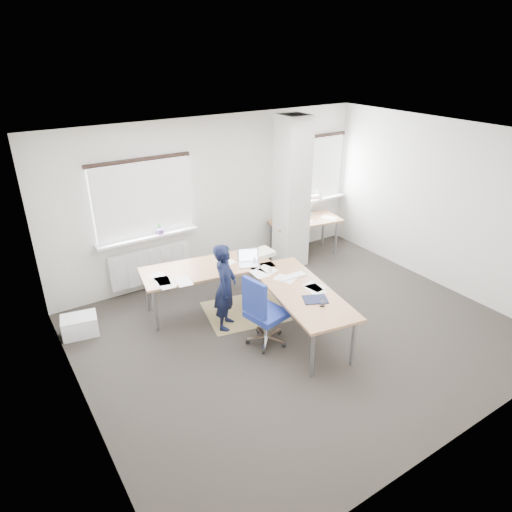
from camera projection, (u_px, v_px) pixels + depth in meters
ground at (298, 332)px, 6.73m from camera, size 6.00×6.00×0.00m
room_shell at (294, 209)px, 6.42m from camera, size 6.04×5.04×2.82m
floor_mat at (245, 311)px, 7.25m from camera, size 1.39×1.25×0.01m
white_crate at (80, 326)px, 6.62m from camera, size 0.55×0.43×0.30m
desk_main at (254, 279)px, 6.76m from camera, size 2.40×2.98×0.96m
desk_side at (304, 221)px, 8.95m from camera, size 1.50×0.93×1.22m
task_chair at (265, 326)px, 6.34m from camera, size 0.60×0.59×1.09m
person at (225, 287)px, 6.60m from camera, size 0.57×0.57×1.33m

